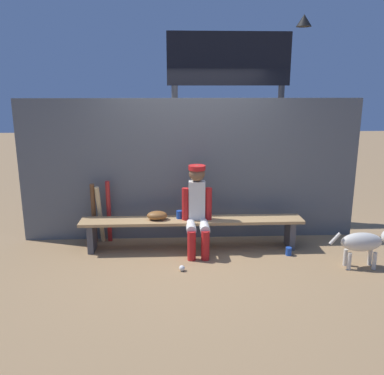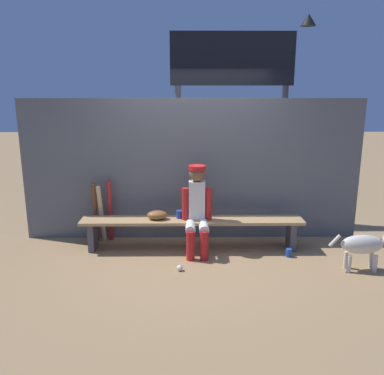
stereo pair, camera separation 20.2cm
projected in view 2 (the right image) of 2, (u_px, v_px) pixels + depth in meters
name	position (u px, v px, depth m)	size (l,w,h in m)	color
ground_plane	(192.00, 248.00, 5.71)	(30.00, 30.00, 0.00)	#9E7A51
chainlink_fence	(192.00, 170.00, 5.90)	(4.91, 0.03, 2.06)	#595E63
dugout_bench	(192.00, 225.00, 5.62)	(3.07, 0.36, 0.44)	tan
player_seated	(197.00, 207.00, 5.45)	(0.41, 0.55, 1.19)	silver
baseball_glove	(157.00, 215.00, 5.58)	(0.28, 0.20, 0.12)	brown
bat_aluminum_red	(110.00, 211.00, 5.89)	(0.06, 0.06, 0.93)	#B22323
bat_wood_natural	(101.00, 214.00, 5.86)	(0.06, 0.06, 0.86)	tan
bat_wood_dark	(95.00, 212.00, 5.85)	(0.06, 0.06, 0.90)	brown
baseball	(180.00, 268.00, 5.01)	(0.07, 0.07, 0.07)	white
cup_on_ground	(289.00, 253.00, 5.42)	(0.08, 0.08, 0.11)	#1E47AD
cup_on_bench	(179.00, 214.00, 5.63)	(0.08, 0.08, 0.11)	#1E47AD
scoreboard	(236.00, 81.00, 6.47)	(2.24, 0.27, 3.29)	#3F3F42
dog	(367.00, 245.00, 4.96)	(0.84, 0.20, 0.49)	beige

